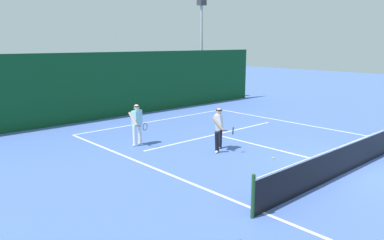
% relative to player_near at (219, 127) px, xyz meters
% --- Properties ---
extents(ground_plane, '(80.00, 80.00, 0.00)m').
position_rel_player_near_xyz_m(ground_plane, '(1.72, -4.45, -0.91)').
color(ground_plane, '#4967B6').
extents(court_line_baseline_far, '(9.61, 0.10, 0.01)m').
position_rel_player_near_xyz_m(court_line_baseline_far, '(1.72, 6.07, -0.91)').
color(court_line_baseline_far, white).
rests_on(court_line_baseline_far, ground_plane).
extents(court_line_sideline_left, '(0.10, 21.05, 0.01)m').
position_rel_player_near_xyz_m(court_line_sideline_left, '(-3.08, -4.45, -0.91)').
color(court_line_sideline_left, white).
rests_on(court_line_sideline_left, ground_plane).
extents(court_line_service, '(7.83, 0.10, 0.01)m').
position_rel_player_near_xyz_m(court_line_service, '(1.72, 1.85, -0.91)').
color(court_line_service, white).
rests_on(court_line_service, ground_plane).
extents(court_line_centre, '(0.10, 6.40, 0.01)m').
position_rel_player_near_xyz_m(court_line_centre, '(1.72, -1.25, -0.91)').
color(court_line_centre, white).
rests_on(court_line_centre, ground_plane).
extents(tennis_net, '(10.53, 0.09, 1.08)m').
position_rel_player_near_xyz_m(tennis_net, '(1.72, -4.45, -0.41)').
color(tennis_net, '#1E4723').
rests_on(tennis_net, ground_plane).
extents(player_near, '(0.88, 1.06, 1.66)m').
position_rel_player_near_xyz_m(player_near, '(0.00, 0.00, 0.00)').
color(player_near, black).
rests_on(player_near, ground_plane).
extents(player_far, '(0.68, 0.90, 1.66)m').
position_rel_player_near_xyz_m(player_far, '(-1.87, 2.73, 0.01)').
color(player_far, silver).
rests_on(player_far, ground_plane).
extents(tennis_ball, '(0.07, 0.07, 0.07)m').
position_rel_player_near_xyz_m(tennis_ball, '(0.67, -2.05, -0.88)').
color(tennis_ball, '#D1E033').
rests_on(tennis_ball, ground_plane).
extents(back_fence_windscreen, '(19.72, 0.12, 3.57)m').
position_rel_player_near_xyz_m(back_fence_windscreen, '(1.72, 8.45, 0.87)').
color(back_fence_windscreen, '#0D4020').
rests_on(back_fence_windscreen, ground_plane).
extents(light_pole, '(0.55, 0.44, 6.96)m').
position_rel_player_near_xyz_m(light_pole, '(8.65, 10.08, 3.40)').
color(light_pole, '#9EA39E').
rests_on(light_pole, ground_plane).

